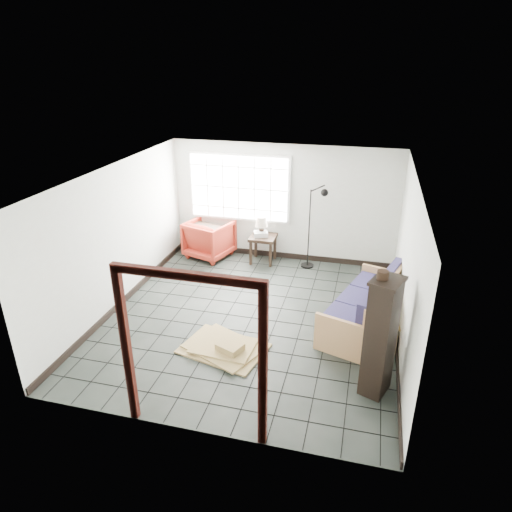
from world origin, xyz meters
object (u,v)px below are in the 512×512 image
(tall_shelf, at_px, (380,337))
(futon_sofa, at_px, (367,308))
(side_table, at_px, (263,241))
(armchair, at_px, (209,237))

(tall_shelf, bearing_deg, futon_sofa, 117.23)
(side_table, bearing_deg, armchair, -180.00)
(futon_sofa, relative_size, side_table, 3.74)
(futon_sofa, xyz_separation_m, side_table, (-2.34, 2.16, 0.16))
(futon_sofa, height_order, side_table, futon_sofa)
(tall_shelf, bearing_deg, side_table, 144.56)
(side_table, distance_m, tall_shelf, 4.59)
(futon_sofa, distance_m, side_table, 3.19)
(futon_sofa, relative_size, armchair, 2.45)
(side_table, height_order, tall_shelf, tall_shelf)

